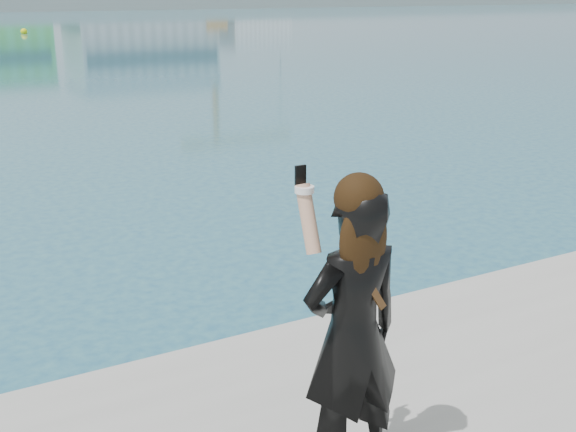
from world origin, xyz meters
name	(u,v)px	position (x,y,z in m)	size (l,w,h in m)	color
buoy_near	(24,34)	(7.53, 56.42, 0.00)	(0.50, 0.50, 0.50)	#F3F10C
woman	(353,327)	(-0.74, -0.79, 1.68)	(0.60, 0.40, 1.74)	black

